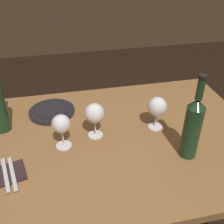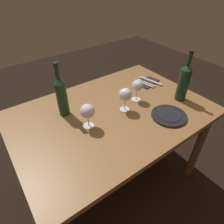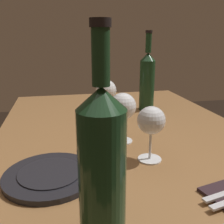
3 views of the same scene
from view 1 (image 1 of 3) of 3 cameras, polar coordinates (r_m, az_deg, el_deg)
dining_table at (r=1.24m, az=0.54°, el=-8.64°), size 1.30×0.90×0.74m
wine_glass_left at (r=1.08m, az=-10.90°, el=-2.68°), size 0.08×0.08×0.15m
wine_glass_right at (r=1.19m, az=9.70°, el=1.07°), size 0.09×0.09×0.16m
wine_glass_centre at (r=1.12m, az=-3.78°, el=-0.39°), size 0.09×0.09×0.16m
wine_bottle at (r=1.05m, az=16.94°, el=-3.04°), size 0.07×0.07×0.36m
dinner_plate at (r=1.37m, az=-12.80°, el=0.16°), size 0.23×0.23×0.02m
fork_inner at (r=1.08m, az=-21.95°, el=-12.36°), size 0.05×0.18×0.00m
fork_outer at (r=1.07m, az=-20.61°, el=-12.26°), size 0.05×0.18×0.00m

